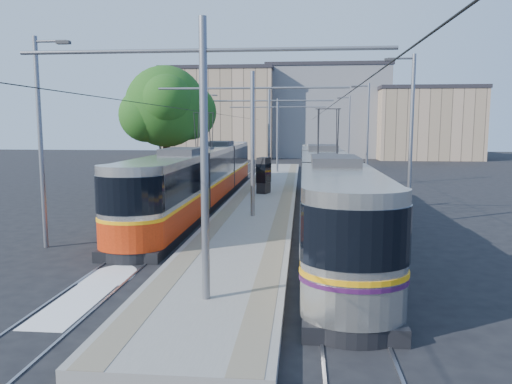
# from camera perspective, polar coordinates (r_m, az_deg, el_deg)

# --- Properties ---
(ground) EXTENTS (160.00, 160.00, 0.00)m
(ground) POSITION_cam_1_polar(r_m,az_deg,el_deg) (17.00, -3.09, -8.50)
(ground) COLOR black
(ground) RESTS_ON ground
(platform) EXTENTS (4.00, 50.00, 0.30)m
(platform) POSITION_cam_1_polar(r_m,az_deg,el_deg) (33.56, 1.14, -0.24)
(platform) COLOR gray
(platform) RESTS_ON ground
(tactile_strip_left) EXTENTS (0.70, 50.00, 0.01)m
(tactile_strip_left) POSITION_cam_1_polar(r_m,az_deg,el_deg) (33.67, -1.32, 0.05)
(tactile_strip_left) COLOR gray
(tactile_strip_left) RESTS_ON platform
(tactile_strip_right) EXTENTS (0.70, 50.00, 0.01)m
(tactile_strip_right) POSITION_cam_1_polar(r_m,az_deg,el_deg) (33.46, 3.62, -0.01)
(tactile_strip_right) COLOR gray
(tactile_strip_right) RESTS_ON platform
(rails) EXTENTS (8.71, 70.00, 0.03)m
(rails) POSITION_cam_1_polar(r_m,az_deg,el_deg) (33.57, 1.14, -0.47)
(rails) COLOR gray
(rails) RESTS_ON ground
(track_arrow) EXTENTS (1.20, 5.00, 0.01)m
(track_arrow) POSITION_cam_1_polar(r_m,az_deg,el_deg) (15.21, -18.62, -10.81)
(track_arrow) COLOR silver
(track_arrow) RESTS_ON ground
(tram_left) EXTENTS (2.43, 28.70, 5.50)m
(tram_left) POSITION_cam_1_polar(r_m,az_deg,el_deg) (30.98, -5.90, 1.97)
(tram_left) COLOR black
(tram_left) RESTS_ON ground
(tram_right) EXTENTS (2.43, 27.86, 5.50)m
(tram_right) POSITION_cam_1_polar(r_m,az_deg,el_deg) (24.20, 8.09, 0.74)
(tram_right) COLOR black
(tram_right) RESTS_ON ground
(catenary) EXTENTS (9.20, 70.00, 7.00)m
(catenary) POSITION_cam_1_polar(r_m,az_deg,el_deg) (30.41, 0.77, 7.22)
(catenary) COLOR slate
(catenary) RESTS_ON platform
(street_lamps) EXTENTS (15.18, 38.22, 8.00)m
(street_lamps) POSITION_cam_1_polar(r_m,az_deg,el_deg) (37.24, 1.61, 6.75)
(street_lamps) COLOR slate
(street_lamps) RESTS_ON ground
(shelter) EXTENTS (0.95, 1.22, 2.36)m
(shelter) POSITION_cam_1_polar(r_m,az_deg,el_deg) (32.82, 0.88, 2.02)
(shelter) COLOR black
(shelter) RESTS_ON platform
(tree) EXTENTS (6.00, 5.55, 8.72)m
(tree) POSITION_cam_1_polar(r_m,az_deg,el_deg) (34.73, -9.61, 9.42)
(tree) COLOR #382314
(tree) RESTS_ON ground
(building_left) EXTENTS (16.32, 12.24, 13.19)m
(building_left) POSITION_cam_1_polar(r_m,az_deg,el_deg) (77.19, -3.98, 8.94)
(building_left) COLOR tan
(building_left) RESTS_ON ground
(building_centre) EXTENTS (18.36, 14.28, 13.84)m
(building_centre) POSITION_cam_1_polar(r_m,az_deg,el_deg) (80.27, 7.98, 9.06)
(building_centre) COLOR slate
(building_centre) RESTS_ON ground
(building_right) EXTENTS (14.28, 10.20, 10.20)m
(building_right) POSITION_cam_1_polar(r_m,az_deg,el_deg) (76.22, 18.83, 7.45)
(building_right) COLOR tan
(building_right) RESTS_ON ground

